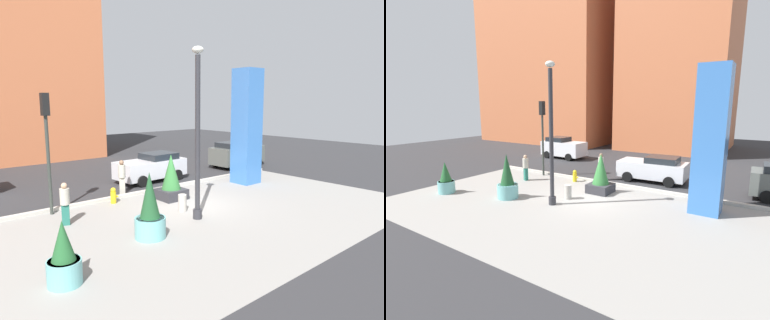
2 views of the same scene
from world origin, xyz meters
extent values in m
plane|color=#2D2D30|center=(0.00, 4.00, 0.00)|extent=(60.00, 60.00, 0.00)
cube|color=gray|center=(0.00, -2.00, 0.00)|extent=(18.00, 10.00, 0.02)
cube|color=#B7B2A8|center=(0.00, 3.12, 0.08)|extent=(18.00, 0.24, 0.16)
cylinder|color=#2D2D33|center=(-1.01, -1.65, 0.20)|extent=(0.36, 0.36, 0.40)
cylinder|color=#2D2D33|center=(-1.01, -1.65, 3.19)|extent=(0.20, 0.20, 6.38)
ellipsoid|color=silver|center=(-1.01, -1.65, 6.56)|extent=(0.44, 0.44, 0.28)
cube|color=#3870BC|center=(5.38, 1.37, 3.23)|extent=(1.27, 1.27, 6.46)
cylinder|color=#6BB2B2|center=(-7.06, -3.33, 0.33)|extent=(0.89, 0.89, 0.67)
cylinder|color=#382819|center=(-7.06, -3.33, 0.65)|extent=(0.82, 0.82, 0.04)
cone|color=#235B2D|center=(-7.06, -3.33, 1.20)|extent=(0.62, 0.62, 1.06)
cylinder|color=#6BB2B2|center=(-3.59, -2.10, 0.37)|extent=(1.08, 1.08, 0.73)
cylinder|color=#382819|center=(-3.59, -2.10, 0.71)|extent=(0.99, 0.99, 0.04)
cone|color=#1E4C28|center=(-3.59, -2.10, 1.53)|extent=(0.71, 0.71, 1.59)
cube|color=#2D2D33|center=(-0.03, 1.37, 0.25)|extent=(1.24, 1.24, 0.50)
cylinder|color=#382819|center=(-0.03, 1.37, 0.48)|extent=(1.18, 1.18, 0.04)
cone|color=#2D6B33|center=(-0.03, 1.37, 1.34)|extent=(0.93, 0.93, 1.68)
cylinder|color=gold|center=(-2.50, 2.52, 0.28)|extent=(0.26, 0.26, 0.55)
sphere|color=gold|center=(-2.50, 2.52, 0.63)|extent=(0.24, 0.24, 0.24)
cylinder|color=gold|center=(-2.33, 2.52, 0.30)|extent=(0.12, 0.10, 0.10)
cylinder|color=#B2ADA3|center=(-0.88, -0.52, 0.38)|extent=(0.36, 0.36, 0.75)
cylinder|color=#333833|center=(-5.25, 2.75, 2.05)|extent=(0.14, 0.14, 4.10)
cube|color=black|center=(-5.25, 2.75, 4.55)|extent=(0.28, 0.32, 0.90)
sphere|color=yellow|center=(-5.25, 2.92, 4.82)|extent=(0.18, 0.18, 0.18)
cube|color=#565B56|center=(8.93, 5.22, 0.86)|extent=(4.21, 1.97, 1.18)
cube|color=#1E2328|center=(8.31, 5.20, 1.63)|extent=(1.92, 1.67, 0.35)
cylinder|color=black|center=(10.18, 6.18, 0.32)|extent=(0.65, 0.24, 0.64)
cylinder|color=black|center=(10.25, 4.36, 0.32)|extent=(0.65, 0.24, 0.64)
cylinder|color=black|center=(7.61, 6.09, 0.32)|extent=(0.65, 0.24, 0.64)
cylinder|color=black|center=(7.68, 4.27, 0.32)|extent=(0.65, 0.24, 0.64)
cube|color=silver|center=(1.49, 5.35, 0.76)|extent=(4.22, 2.08, 0.98)
cube|color=#1E2328|center=(2.10, 5.38, 1.44)|extent=(1.94, 1.75, 0.37)
cylinder|color=black|center=(0.25, 4.34, 0.32)|extent=(0.65, 0.25, 0.64)
cylinder|color=black|center=(0.16, 6.23, 0.32)|extent=(0.65, 0.25, 0.64)
cylinder|color=black|center=(2.81, 4.47, 0.32)|extent=(0.65, 0.25, 0.64)
cylinder|color=black|center=(2.72, 6.35, 0.32)|extent=(0.65, 0.25, 0.64)
cube|color=#B2AD9E|center=(-1.33, 3.76, 0.43)|extent=(0.34, 0.31, 0.86)
cylinder|color=#B2AD9E|center=(-1.33, 3.76, 1.19)|extent=(0.49, 0.49, 0.65)
sphere|color=#8C664C|center=(-1.33, 3.76, 1.63)|extent=(0.23, 0.23, 0.23)
cube|color=#236656|center=(-5.30, 1.07, 0.41)|extent=(0.34, 0.29, 0.82)
cylinder|color=#B2AD9E|center=(-5.30, 1.07, 1.13)|extent=(0.47, 0.47, 0.61)
sphere|color=tan|center=(-5.30, 1.07, 1.55)|extent=(0.22, 0.22, 0.22)
cube|color=#C66B42|center=(-1.28, 21.26, 10.01)|extent=(10.37, 11.63, 20.03)
camera|label=1|loc=(-10.16, -11.94, 4.67)|focal=33.39mm
camera|label=2|loc=(7.53, -12.35, 4.80)|focal=27.51mm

